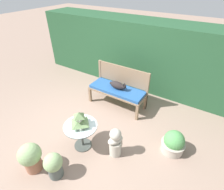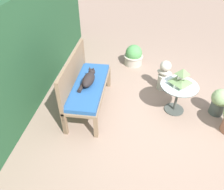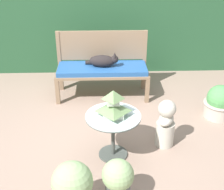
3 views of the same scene
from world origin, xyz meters
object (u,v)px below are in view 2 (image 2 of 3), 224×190
cat (88,79)px  garden_bust (164,75)px  pagoda_birdhouse (181,78)px  potted_plant_table_near (134,56)px  patio_table (178,91)px  garden_bench (89,88)px  potted_plant_bench_left (220,101)px

cat → garden_bust: (0.75, -1.33, -0.29)m
pagoda_birdhouse → potted_plant_table_near: (1.54, 0.83, -0.47)m
patio_table → pagoda_birdhouse: (0.00, -0.00, 0.25)m
pagoda_birdhouse → garden_bust: pagoda_birdhouse is taller
garden_bench → potted_plant_bench_left: 2.25m
cat → pagoda_birdhouse: pagoda_birdhouse is taller
pagoda_birdhouse → garden_bust: (0.65, 0.18, -0.38)m
potted_plant_table_near → pagoda_birdhouse: bearing=-151.7°
garden_bench → cat: bearing=-1.3°
garden_bench → pagoda_birdhouse: (0.11, -1.52, 0.25)m
patio_table → potted_plant_bench_left: 0.74m
garden_bench → garden_bust: (0.76, -1.33, -0.13)m
garden_bench → pagoda_birdhouse: 1.54m
cat → garden_bench: bearing=-176.4°
patio_table → cat: bearing=93.8°
cat → potted_plant_table_near: size_ratio=1.08×
garden_bench → potted_plant_table_near: (1.66, -0.69, -0.22)m
patio_table → potted_plant_table_near: bearing=28.3°
cat → pagoda_birdhouse: 1.52m
patio_table → potted_plant_bench_left: patio_table is taller
garden_bench → cat: 0.17m
pagoda_birdhouse → garden_bust: 0.77m
cat → pagoda_birdhouse: bearing=-81.4°
potted_plant_bench_left → potted_plant_table_near: 2.18m
patio_table → potted_plant_bench_left: size_ratio=1.26×
potted_plant_bench_left → potted_plant_table_near: potted_plant_bench_left is taller
garden_bench → cat: size_ratio=2.77×
garden_bench → patio_table: bearing=-85.7°
pagoda_birdhouse → potted_plant_table_near: size_ratio=0.66×
garden_bench → garden_bust: bearing=-60.3°
garden_bench → patio_table: 1.52m
patio_table → potted_plant_table_near: 1.77m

